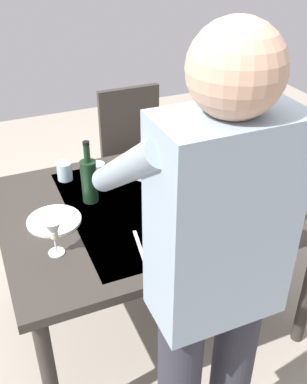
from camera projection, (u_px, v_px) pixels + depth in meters
name	position (u px, v px, depth m)	size (l,w,h in m)	color
ground_plane	(154.00, 315.00, 2.45)	(6.00, 6.00, 0.00)	#9E9384
dining_table	(154.00, 215.00, 2.10)	(1.37, 0.99, 0.74)	#332D28
chair_near	(135.00, 151.00, 2.93)	(0.40, 0.40, 0.91)	black
person_server	(212.00, 280.00, 1.30)	(0.42, 0.61, 1.69)	#2D2D38
wine_bottle	(89.00, 180.00, 2.00)	(0.07, 0.07, 0.30)	black
wine_glass_left	(54.00, 231.00, 1.69)	(0.07, 0.07, 0.15)	white
wine_glass_right	(283.00, 204.00, 1.85)	(0.07, 0.07, 0.15)	white
water_cup_near_left	(65.00, 171.00, 2.20)	(0.07, 0.07, 0.09)	silver
water_cup_near_right	(98.00, 172.00, 2.19)	(0.07, 0.07, 0.09)	silver
water_cup_far_left	(283.00, 183.00, 2.09)	(0.07, 0.07, 0.11)	silver
serving_bowl_pasta	(153.00, 162.00, 2.30)	(0.30, 0.30, 0.07)	silver
dinner_plate_near	(54.00, 220.00, 1.92)	(0.23, 0.23, 0.01)	silver
dinner_plate_far	(203.00, 226.00, 1.89)	(0.23, 0.23, 0.01)	silver
table_knife	(139.00, 246.00, 1.78)	(0.01, 0.20, 0.01)	silver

